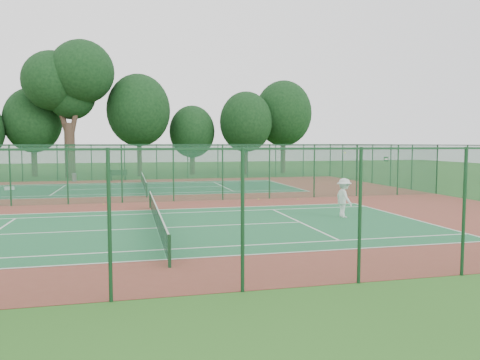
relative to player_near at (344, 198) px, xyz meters
name	(u,v)px	position (x,y,z in m)	size (l,w,h in m)	color
ground	(148,202)	(-8.95, 8.18, -0.96)	(120.00, 120.00, 0.00)	#26571B
red_pad	(148,202)	(-8.95, 8.18, -0.96)	(40.00, 36.00, 0.01)	maroon
court_near	(157,228)	(-8.95, -0.82, -0.95)	(23.77, 10.97, 0.01)	#21683E
court_far	(144,188)	(-8.95, 17.18, -0.95)	(23.77, 10.97, 0.01)	#1A5534
fence_north	(141,162)	(-8.95, 26.18, 0.80)	(40.00, 0.09, 3.50)	#1C552F
fence_south	(178,222)	(-8.95, -9.82, 0.80)	(40.00, 0.09, 3.50)	#164427
fence_east	(437,169)	(11.05, 8.18, 0.80)	(0.09, 36.00, 3.50)	#1B5337
fence_divider	(148,173)	(-8.95, 8.18, 0.80)	(40.00, 0.09, 3.50)	#184A31
tennis_net_near	(157,216)	(-8.95, -0.82, -0.42)	(0.10, 12.90, 0.97)	#123319
tennis_net_far	(144,182)	(-8.95, 17.18, -0.42)	(0.10, 12.90, 0.97)	#153921
player_near	(344,198)	(0.00, 0.00, 0.00)	(1.22, 0.70, 1.89)	white
trash_bin	(74,177)	(-15.09, 25.30, -0.56)	(0.43, 0.43, 0.78)	slate
bench	(118,175)	(-11.08, 25.64, -0.43)	(1.70, 0.68, 1.02)	#13391B
kit_bag	(9,188)	(-19.01, 18.02, -0.83)	(0.69, 0.26, 0.26)	silver
stray_ball_a	(258,199)	(-2.09, 7.84, -0.92)	(0.07, 0.07, 0.07)	#D3F338
stray_ball_b	(298,199)	(0.35, 7.28, -0.92)	(0.07, 0.07, 0.07)	#A7C12D
stray_ball_c	(104,204)	(-11.54, 7.50, -0.92)	(0.06, 0.06, 0.06)	#CCD531
big_tree	(69,81)	(-15.86, 30.29, 8.96)	(9.13, 6.68, 14.02)	#3B2A20
evergreen_row	(144,175)	(-8.45, 32.43, -0.96)	(39.00, 5.00, 12.00)	black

